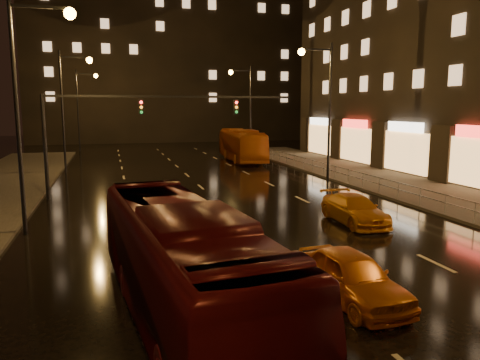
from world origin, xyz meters
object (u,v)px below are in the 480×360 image
object	(u,v)px
bus_curb	(242,145)
taxi_near	(351,276)
bus_red	(182,263)
taxi_far	(354,209)

from	to	relation	value
bus_curb	taxi_near	distance (m)	35.38
bus_red	taxi_far	distance (m)	12.35
bus_curb	taxi_near	world-z (taller)	bus_curb
bus_red	taxi_near	distance (m)	4.82
bus_red	taxi_far	xyz separation A→B (m)	(9.37, 8.00, -0.86)
bus_curb	taxi_far	distance (m)	26.74
taxi_near	taxi_far	distance (m)	9.33
bus_red	taxi_far	size ratio (longest dim) A/B	2.39
taxi_near	taxi_far	bearing A→B (deg)	55.55
bus_red	bus_curb	size ratio (longest dim) A/B	0.94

